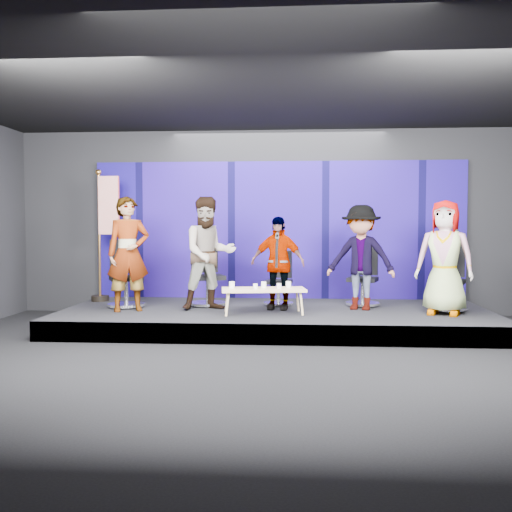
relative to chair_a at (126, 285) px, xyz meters
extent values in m
plane|color=black|center=(2.56, -2.57, -0.68)|extent=(10.00, 10.00, 0.00)
cube|color=black|center=(2.56, 1.43, 1.07)|extent=(10.00, 0.02, 3.50)
cube|color=black|center=(2.56, -6.57, 1.07)|extent=(10.00, 0.02, 3.50)
cube|color=black|center=(2.56, -2.57, 2.82)|extent=(10.00, 8.00, 0.02)
cube|color=black|center=(2.56, -0.07, -0.53)|extent=(7.00, 3.00, 0.30)
cube|color=#0E075C|center=(2.56, 1.38, 0.92)|extent=(7.00, 0.08, 2.60)
cylinder|color=silver|center=(0.03, -0.05, -0.34)|extent=(0.86, 0.86, 0.06)
cylinder|color=silver|center=(0.03, -0.05, -0.10)|extent=(0.08, 0.08, 0.43)
cube|color=black|center=(0.03, -0.05, 0.12)|extent=(0.68, 0.68, 0.08)
cube|color=black|center=(-0.08, 0.18, 0.47)|extent=(0.45, 0.25, 0.59)
imported|color=black|center=(0.19, -0.47, 0.55)|extent=(0.80, 0.69, 1.85)
cylinder|color=silver|center=(1.38, 0.21, -0.34)|extent=(0.84, 0.84, 0.06)
cylinder|color=silver|center=(1.38, 0.21, -0.10)|extent=(0.08, 0.08, 0.43)
cube|color=black|center=(1.38, 0.21, 0.12)|extent=(0.67, 0.67, 0.08)
cube|color=black|center=(1.29, 0.45, 0.47)|extent=(0.46, 0.23, 0.59)
imported|color=black|center=(1.47, -0.23, 0.55)|extent=(1.10, 0.99, 1.86)
cylinder|color=silver|center=(2.59, 0.36, -0.35)|extent=(0.62, 0.62, 0.05)
cylinder|color=silver|center=(2.59, 0.36, -0.15)|extent=(0.06, 0.06, 0.36)
cube|color=black|center=(2.59, 0.36, 0.03)|extent=(0.50, 0.50, 0.06)
cube|color=black|center=(2.63, 0.57, 0.33)|extent=(0.39, 0.12, 0.49)
imported|color=black|center=(2.59, -0.09, 0.39)|extent=(0.95, 0.54, 1.53)
cylinder|color=silver|center=(4.05, 0.40, -0.35)|extent=(0.75, 0.75, 0.06)
cylinder|color=silver|center=(4.05, 0.40, -0.12)|extent=(0.07, 0.07, 0.40)
cube|color=black|center=(4.05, 0.40, 0.08)|extent=(0.60, 0.60, 0.07)
cube|color=black|center=(4.12, 0.63, 0.41)|extent=(0.44, 0.17, 0.55)
imported|color=black|center=(3.96, -0.04, 0.49)|extent=(1.25, 0.93, 1.72)
cylinder|color=silver|center=(5.37, -0.06, -0.35)|extent=(0.81, 0.81, 0.06)
cylinder|color=silver|center=(5.37, -0.06, -0.11)|extent=(0.07, 0.07, 0.41)
cube|color=black|center=(5.37, -0.06, 0.10)|extent=(0.65, 0.65, 0.07)
cube|color=black|center=(5.46, 0.17, 0.44)|extent=(0.44, 0.22, 0.57)
imported|color=black|center=(5.20, -0.48, 0.51)|extent=(1.02, 0.85, 1.78)
cube|color=tan|center=(2.39, -0.61, 0.00)|extent=(1.37, 0.73, 0.04)
cylinder|color=tan|center=(1.86, -0.91, -0.20)|extent=(0.04, 0.04, 0.36)
cylinder|color=tan|center=(1.80, -0.48, -0.20)|extent=(0.04, 0.04, 0.36)
cylinder|color=tan|center=(2.99, -0.75, -0.20)|extent=(0.04, 0.04, 0.36)
cylinder|color=tan|center=(2.93, -0.32, -0.20)|extent=(0.04, 0.04, 0.36)
cylinder|color=white|center=(1.89, -0.62, 0.08)|extent=(0.09, 0.09, 0.11)
cylinder|color=white|center=(2.27, -0.72, 0.07)|extent=(0.07, 0.07, 0.08)
cylinder|color=white|center=(2.39, -0.52, 0.07)|extent=(0.08, 0.08, 0.10)
cylinder|color=white|center=(2.63, -0.64, 0.07)|extent=(0.07, 0.07, 0.08)
cylinder|color=white|center=(2.78, -0.46, 0.07)|extent=(0.08, 0.08, 0.10)
cylinder|color=black|center=(-0.69, 0.70, -0.33)|extent=(0.32, 0.32, 0.10)
cylinder|color=#B07738|center=(-0.69, 0.70, 0.83)|extent=(0.04, 0.04, 2.20)
sphere|color=#B07738|center=(-0.69, 0.70, 1.98)|extent=(0.11, 0.11, 0.11)
cube|color=#AB1513|center=(-0.49, 0.66, 1.38)|extent=(0.38, 0.10, 1.05)
camera|label=1|loc=(2.90, -9.49, 1.00)|focal=40.00mm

